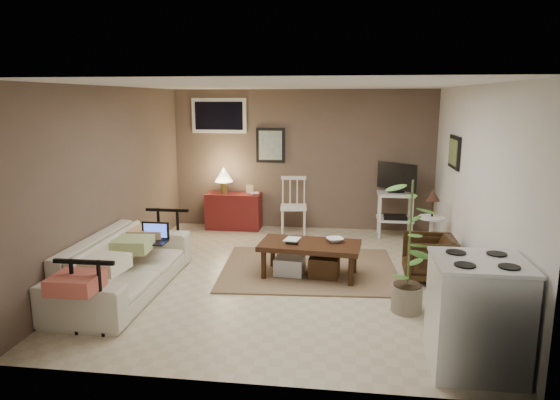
# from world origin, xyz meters

# --- Properties ---
(floor) EXTENTS (5.00, 5.00, 0.00)m
(floor) POSITION_xyz_m (0.00, 0.00, 0.00)
(floor) COLOR #C1B293
(floor) RESTS_ON ground
(art_back) EXTENTS (0.50, 0.03, 0.60)m
(art_back) POSITION_xyz_m (-0.55, 2.48, 1.45)
(art_back) COLOR black
(art_right) EXTENTS (0.03, 0.60, 0.45)m
(art_right) POSITION_xyz_m (2.23, 1.05, 1.52)
(art_right) COLOR black
(window) EXTENTS (0.96, 0.03, 0.60)m
(window) POSITION_xyz_m (-1.45, 2.48, 1.95)
(window) COLOR white
(rug) EXTENTS (2.42, 1.99, 0.02)m
(rug) POSITION_xyz_m (0.30, 0.27, 0.01)
(rug) COLOR #7D6249
(rug) RESTS_ON floor
(coffee_table) EXTENTS (1.31, 0.76, 0.48)m
(coffee_table) POSITION_xyz_m (0.31, 0.01, 0.27)
(coffee_table) COLOR #3A1C0F
(coffee_table) RESTS_ON floor
(sofa) EXTENTS (0.66, 2.27, 0.89)m
(sofa) POSITION_xyz_m (-1.80, -0.76, 0.44)
(sofa) COLOR beige
(sofa) RESTS_ON floor
(sofa_pillows) EXTENTS (0.44, 2.16, 0.15)m
(sofa_pillows) POSITION_xyz_m (-1.75, -1.02, 0.55)
(sofa_pillows) COLOR #EDE1C4
(sofa_pillows) RESTS_ON sofa
(sofa_end_rails) EXTENTS (0.61, 2.27, 0.76)m
(sofa_end_rails) POSITION_xyz_m (-1.67, -0.76, 0.38)
(sofa_end_rails) COLOR black
(sofa_end_rails) RESTS_ON floor
(laptop) EXTENTS (0.35, 0.25, 0.24)m
(laptop) POSITION_xyz_m (-1.58, -0.37, 0.58)
(laptop) COLOR black
(laptop) RESTS_ON sofa
(red_console) EXTENTS (0.94, 0.42, 1.09)m
(red_console) POSITION_xyz_m (-1.19, 2.27, 0.38)
(red_console) COLOR maroon
(red_console) RESTS_ON floor
(spindle_chair) EXTENTS (0.47, 0.47, 0.95)m
(spindle_chair) POSITION_xyz_m (-0.11, 2.11, 0.45)
(spindle_chair) COLOR white
(spindle_chair) RESTS_ON floor
(tv_stand) EXTENTS (0.59, 0.53, 1.23)m
(tv_stand) POSITION_xyz_m (1.57, 2.11, 0.65)
(tv_stand) COLOR white
(tv_stand) RESTS_ON floor
(side_table) EXTENTS (0.37, 0.37, 1.00)m
(side_table) POSITION_xyz_m (1.98, 1.04, 0.62)
(side_table) COLOR white
(side_table) RESTS_ON floor
(armchair) EXTENTS (0.58, 0.62, 0.62)m
(armchair) POSITION_xyz_m (1.81, 0.11, 0.31)
(armchair) COLOR black
(armchair) RESTS_ON floor
(potted_plant) EXTENTS (0.36, 0.36, 1.45)m
(potted_plant) POSITION_xyz_m (1.43, -0.90, 0.77)
(potted_plant) COLOR gray
(potted_plant) RESTS_ON floor
(stove) EXTENTS (0.75, 0.69, 0.97)m
(stove) POSITION_xyz_m (1.85, -2.02, 0.48)
(stove) COLOR silver
(stove) RESTS_ON floor
(bowl) EXTENTS (0.22, 0.12, 0.21)m
(bowl) POSITION_xyz_m (0.63, 0.11, 0.56)
(bowl) COLOR #3A1C0F
(bowl) RESTS_ON coffee_table
(book_table) EXTENTS (0.18, 0.05, 0.25)m
(book_table) POSITION_xyz_m (-0.00, 0.12, 0.57)
(book_table) COLOR #3A1C0F
(book_table) RESTS_ON coffee_table
(book_console) EXTENTS (0.15, 0.06, 0.20)m
(book_console) POSITION_xyz_m (-0.88, 2.28, 0.73)
(book_console) COLOR #3A1C0F
(book_console) RESTS_ON red_console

